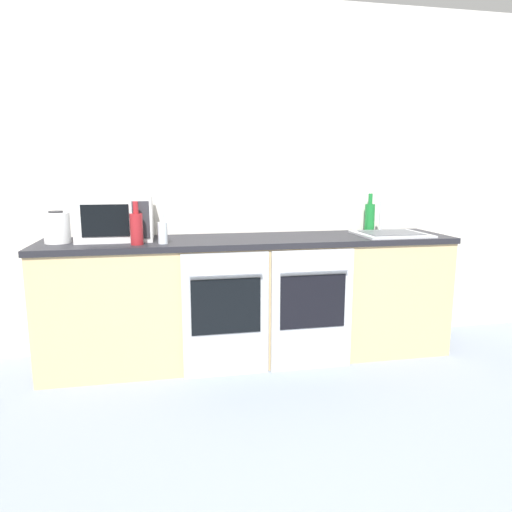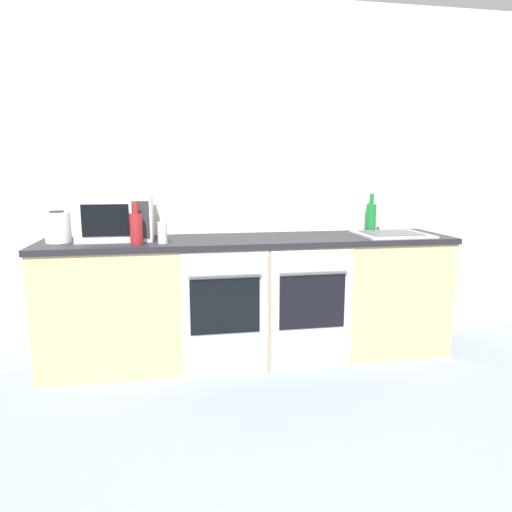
{
  "view_description": "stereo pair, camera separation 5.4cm",
  "coord_description": "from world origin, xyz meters",
  "px_view_note": "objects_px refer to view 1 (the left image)",
  "views": [
    {
      "loc": [
        -0.59,
        -1.15,
        1.34
      ],
      "look_at": [
        0.03,
        2.02,
        0.75
      ],
      "focal_mm": 32.0,
      "sensor_mm": 36.0,
      "label": 1
    },
    {
      "loc": [
        -0.53,
        -1.16,
        1.34
      ],
      "look_at": [
        0.03,
        2.02,
        0.75
      ],
      "focal_mm": 32.0,
      "sensor_mm": 36.0,
      "label": 2
    }
  ],
  "objects_px": {
    "bottle_green": "(370,216)",
    "oven_right": "(312,309)",
    "microwave": "(115,218)",
    "bottle_red": "(136,228)",
    "bottle_clear": "(163,232)",
    "oven_left": "(226,315)",
    "kettle": "(57,228)",
    "sink": "(391,233)"
  },
  "relations": [
    {
      "from": "bottle_green",
      "to": "oven_right",
      "type": "bearing_deg",
      "value": -140.13
    },
    {
      "from": "microwave",
      "to": "bottle_red",
      "type": "relative_size",
      "value": 1.78
    },
    {
      "from": "bottle_clear",
      "to": "microwave",
      "type": "bearing_deg",
      "value": 144.74
    },
    {
      "from": "oven_left",
      "to": "bottle_clear",
      "type": "relative_size",
      "value": 4.3
    },
    {
      "from": "oven_right",
      "to": "microwave",
      "type": "xyz_separation_m",
      "value": [
        -1.3,
        0.38,
        0.61
      ]
    },
    {
      "from": "bottle_green",
      "to": "bottle_red",
      "type": "xyz_separation_m",
      "value": [
        -1.78,
        -0.39,
        -0.01
      ]
    },
    {
      "from": "bottle_red",
      "to": "oven_left",
      "type": "bearing_deg",
      "value": -14.46
    },
    {
      "from": "bottle_clear",
      "to": "oven_right",
      "type": "bearing_deg",
      "value": -8.78
    },
    {
      "from": "oven_left",
      "to": "kettle",
      "type": "height_order",
      "value": "kettle"
    },
    {
      "from": "microwave",
      "to": "bottle_green",
      "type": "xyz_separation_m",
      "value": [
        1.94,
        0.16,
        -0.04
      ]
    },
    {
      "from": "microwave",
      "to": "bottle_clear",
      "type": "bearing_deg",
      "value": -35.26
    },
    {
      "from": "bottle_green",
      "to": "bottle_clear",
      "type": "xyz_separation_m",
      "value": [
        -1.62,
        -0.38,
        -0.04
      ]
    },
    {
      "from": "oven_right",
      "to": "kettle",
      "type": "relative_size",
      "value": 3.95
    },
    {
      "from": "bottle_red",
      "to": "kettle",
      "type": "distance_m",
      "value": 0.55
    },
    {
      "from": "bottle_red",
      "to": "sink",
      "type": "height_order",
      "value": "bottle_red"
    },
    {
      "from": "oven_right",
      "to": "bottle_red",
      "type": "relative_size",
      "value": 3.0
    },
    {
      "from": "oven_right",
      "to": "bottle_red",
      "type": "xyz_separation_m",
      "value": [
        -1.14,
        0.14,
        0.57
      ]
    },
    {
      "from": "bottle_green",
      "to": "kettle",
      "type": "relative_size",
      "value": 1.4
    },
    {
      "from": "oven_right",
      "to": "microwave",
      "type": "height_order",
      "value": "microwave"
    },
    {
      "from": "bottle_red",
      "to": "sink",
      "type": "relative_size",
      "value": 0.56
    },
    {
      "from": "oven_left",
      "to": "microwave",
      "type": "height_order",
      "value": "microwave"
    },
    {
      "from": "oven_left",
      "to": "kettle",
      "type": "bearing_deg",
      "value": 163.51
    },
    {
      "from": "oven_right",
      "to": "bottle_green",
      "type": "distance_m",
      "value": 1.02
    },
    {
      "from": "oven_left",
      "to": "oven_right",
      "type": "distance_m",
      "value": 0.59
    },
    {
      "from": "oven_left",
      "to": "bottle_green",
      "type": "xyz_separation_m",
      "value": [
        1.23,
        0.54,
        0.58
      ]
    },
    {
      "from": "oven_left",
      "to": "bottle_clear",
      "type": "height_order",
      "value": "bottle_clear"
    },
    {
      "from": "oven_left",
      "to": "bottle_clear",
      "type": "bearing_deg",
      "value": 158.75
    },
    {
      "from": "bottle_green",
      "to": "kettle",
      "type": "bearing_deg",
      "value": -174.56
    },
    {
      "from": "microwave",
      "to": "bottle_red",
      "type": "height_order",
      "value": "microwave"
    },
    {
      "from": "oven_left",
      "to": "kettle",
      "type": "distance_m",
      "value": 1.25
    },
    {
      "from": "microwave",
      "to": "sink",
      "type": "distance_m",
      "value": 1.99
    },
    {
      "from": "microwave",
      "to": "kettle",
      "type": "bearing_deg",
      "value": -170.96
    },
    {
      "from": "kettle",
      "to": "bottle_clear",
      "type": "bearing_deg",
      "value": -13.65
    },
    {
      "from": "bottle_green",
      "to": "bottle_clear",
      "type": "distance_m",
      "value": 1.67
    },
    {
      "from": "sink",
      "to": "bottle_red",
      "type": "bearing_deg",
      "value": -176.3
    },
    {
      "from": "oven_right",
      "to": "bottle_green",
      "type": "xyz_separation_m",
      "value": [
        0.64,
        0.54,
        0.58
      ]
    },
    {
      "from": "oven_left",
      "to": "kettle",
      "type": "xyz_separation_m",
      "value": [
        -1.07,
        0.32,
        0.56
      ]
    },
    {
      "from": "oven_left",
      "to": "bottle_red",
      "type": "bearing_deg",
      "value": 165.54
    },
    {
      "from": "kettle",
      "to": "oven_right",
      "type": "bearing_deg",
      "value": -10.8
    },
    {
      "from": "bottle_green",
      "to": "sink",
      "type": "distance_m",
      "value": 0.3
    },
    {
      "from": "bottle_clear",
      "to": "kettle",
      "type": "xyz_separation_m",
      "value": [
        -0.68,
        0.17,
        0.03
      ]
    },
    {
      "from": "bottle_red",
      "to": "bottle_clear",
      "type": "distance_m",
      "value": 0.17
    }
  ]
}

